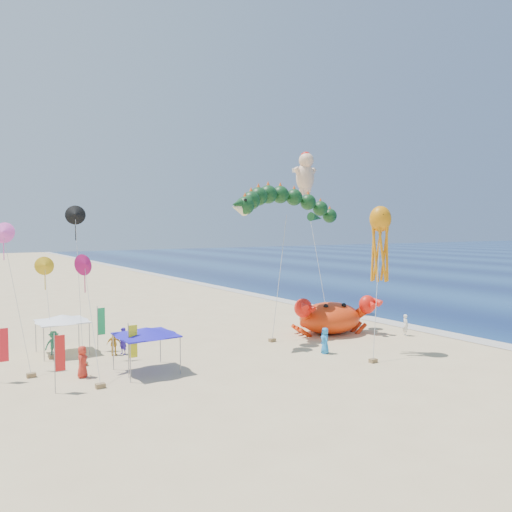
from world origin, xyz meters
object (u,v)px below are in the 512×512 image
Objects in this scene: octopus_kite at (380,238)px; canopy_white at (62,318)px; cherub_kite at (306,173)px; canopy_blue at (146,332)px; crab_inflatable at (331,317)px; dragon_kite at (285,208)px.

octopus_kite is 2.93× the size of canopy_white.
cherub_kite is at bearing 8.73° from canopy_white.
canopy_white is at bearing 113.78° from canopy_blue.
canopy_white is (-19.88, 5.26, 1.05)m from crab_inflatable.
crab_inflatable is 16.80m from canopy_blue.
octopus_kite is (-5.94, -15.51, -6.28)m from cherub_kite.
dragon_kite is at bearing 106.03° from octopus_kite.
canopy_blue is at bearing -172.77° from crab_inflatable.
dragon_kite is 8.57m from octopus_kite.
cherub_kite is (8.22, 7.57, 3.98)m from dragon_kite.
cherub_kite is at bearing 69.06° from octopus_kite.
crab_inflatable is 0.71× the size of octopus_kite.
crab_inflatable is at bearing -116.79° from cherub_kite.
cherub_kite is at bearing 27.70° from canopy_blue.
dragon_kite is at bearing 15.30° from canopy_blue.
cherub_kite is 26.67m from canopy_blue.
canopy_blue is (-16.63, -2.11, 1.05)m from crab_inflatable.
octopus_kite is (2.28, -7.94, -2.30)m from dragon_kite.
canopy_blue is at bearing -152.30° from cherub_kite.
dragon_kite is 1.22× the size of octopus_kite.
crab_inflatable is 2.08× the size of canopy_white.
dragon_kite is 15.55m from canopy_blue.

